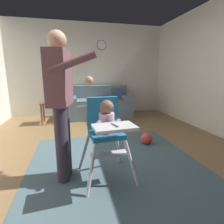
{
  "coord_description": "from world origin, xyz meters",
  "views": [
    {
      "loc": [
        -0.53,
        -2.35,
        1.2
      ],
      "look_at": [
        -0.08,
        -0.4,
        0.76
      ],
      "focal_mm": 28.36,
      "sensor_mm": 36.0,
      "label": 1
    }
  ],
  "objects_px": {
    "high_chair": "(106,125)",
    "side_table": "(50,108)",
    "sippy_cup": "(49,100)",
    "adult_standing": "(61,100)",
    "couch": "(100,105)",
    "wall_clock": "(101,45)",
    "toy_ball": "(147,138)"
  },
  "relations": [
    {
      "from": "toy_ball",
      "to": "wall_clock",
      "type": "bearing_deg",
      "value": 97.05
    },
    {
      "from": "adult_standing",
      "to": "toy_ball",
      "type": "xyz_separation_m",
      "value": [
        1.35,
        0.73,
        -0.81
      ]
    },
    {
      "from": "adult_standing",
      "to": "wall_clock",
      "type": "distance_m",
      "value": 3.68
    },
    {
      "from": "adult_standing",
      "to": "sippy_cup",
      "type": "xyz_separation_m",
      "value": [
        -0.42,
        2.49,
        -0.35
      ]
    },
    {
      "from": "couch",
      "to": "wall_clock",
      "type": "height_order",
      "value": "wall_clock"
    },
    {
      "from": "wall_clock",
      "to": "sippy_cup",
      "type": "bearing_deg",
      "value": -148.8
    },
    {
      "from": "high_chair",
      "to": "side_table",
      "type": "relative_size",
      "value": 1.8
    },
    {
      "from": "toy_ball",
      "to": "side_table",
      "type": "distance_m",
      "value": 2.51
    },
    {
      "from": "high_chair",
      "to": "wall_clock",
      "type": "height_order",
      "value": "wall_clock"
    },
    {
      "from": "wall_clock",
      "to": "side_table",
      "type": "bearing_deg",
      "value": -148.91
    },
    {
      "from": "toy_ball",
      "to": "adult_standing",
      "type": "bearing_deg",
      "value": -151.41
    },
    {
      "from": "couch",
      "to": "adult_standing",
      "type": "xyz_separation_m",
      "value": [
        -0.88,
        -2.89,
        0.58
      ]
    },
    {
      "from": "couch",
      "to": "wall_clock",
      "type": "xyz_separation_m",
      "value": [
        0.14,
        0.48,
        1.66
      ]
    },
    {
      "from": "side_table",
      "to": "wall_clock",
      "type": "relative_size",
      "value": 1.93
    },
    {
      "from": "toy_ball",
      "to": "sippy_cup",
      "type": "bearing_deg",
      "value": 135.04
    },
    {
      "from": "adult_standing",
      "to": "toy_ball",
      "type": "relative_size",
      "value": 7.98
    },
    {
      "from": "couch",
      "to": "high_chair",
      "type": "relative_size",
      "value": 1.8
    },
    {
      "from": "couch",
      "to": "toy_ball",
      "type": "bearing_deg",
      "value": 12.29
    },
    {
      "from": "wall_clock",
      "to": "high_chair",
      "type": "bearing_deg",
      "value": -99.09
    },
    {
      "from": "sippy_cup",
      "to": "adult_standing",
      "type": "bearing_deg",
      "value": -80.54
    },
    {
      "from": "adult_standing",
      "to": "high_chair",
      "type": "bearing_deg",
      "value": 0.33
    },
    {
      "from": "side_table",
      "to": "sippy_cup",
      "type": "bearing_deg",
      "value": 0.0
    },
    {
      "from": "couch",
      "to": "side_table",
      "type": "xyz_separation_m",
      "value": [
        -1.3,
        -0.39,
        0.05
      ]
    },
    {
      "from": "sippy_cup",
      "to": "wall_clock",
      "type": "xyz_separation_m",
      "value": [
        1.44,
        0.87,
        1.43
      ]
    },
    {
      "from": "high_chair",
      "to": "side_table",
      "type": "height_order",
      "value": "high_chair"
    },
    {
      "from": "toy_ball",
      "to": "side_table",
      "type": "bearing_deg",
      "value": 135.14
    },
    {
      "from": "couch",
      "to": "adult_standing",
      "type": "distance_m",
      "value": 3.07
    },
    {
      "from": "couch",
      "to": "high_chair",
      "type": "height_order",
      "value": "high_chair"
    },
    {
      "from": "high_chair",
      "to": "wall_clock",
      "type": "bearing_deg",
      "value": 166.33
    },
    {
      "from": "side_table",
      "to": "wall_clock",
      "type": "xyz_separation_m",
      "value": [
        1.44,
        0.87,
        1.62
      ]
    },
    {
      "from": "high_chair",
      "to": "couch",
      "type": "bearing_deg",
      "value": 167.6
    },
    {
      "from": "toy_ball",
      "to": "wall_clock",
      "type": "relative_size",
      "value": 0.75
    }
  ]
}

